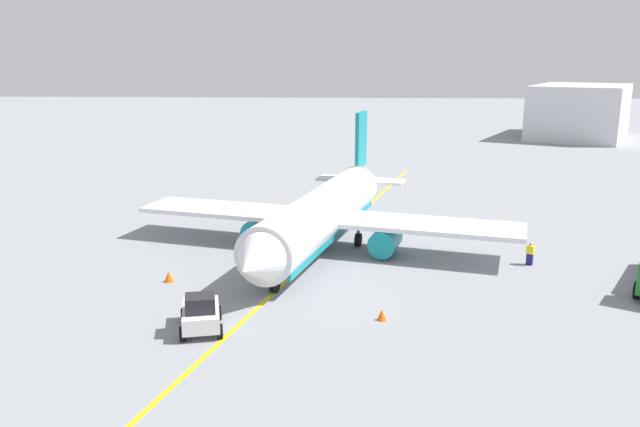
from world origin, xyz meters
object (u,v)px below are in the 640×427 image
pushback_tug (201,313)px  refueling_worker (530,254)px  safety_cone_nose (382,315)px  safety_cone_wingtip (169,277)px  airplane (322,215)px

pushback_tug → refueling_worker: 24.91m
safety_cone_nose → safety_cone_wingtip: safety_cone_wingtip is taller
refueling_worker → safety_cone_nose: bearing=-46.2°
pushback_tug → safety_cone_wingtip: (-7.72, -4.09, -0.64)m
safety_cone_nose → safety_cone_wingtip: bearing=-112.0°
airplane → safety_cone_wingtip: (8.29, -9.98, -2.39)m
pushback_tug → airplane: bearing=159.8°
refueling_worker → pushback_tug: bearing=-59.1°
safety_cone_nose → safety_cone_wingtip: (-5.73, -14.20, 0.05)m
airplane → safety_cone_wingtip: 13.19m
refueling_worker → safety_cone_wingtip: 25.96m
airplane → pushback_tug: bearing=-20.2°
pushback_tug → safety_cone_wingtip: size_ratio=5.41×
pushback_tug → safety_cone_nose: 10.34m
airplane → safety_cone_wingtip: airplane is taller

